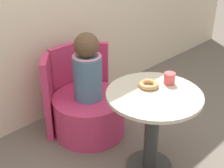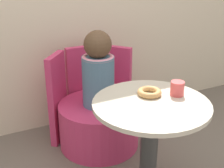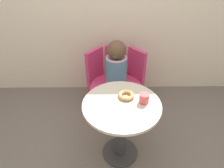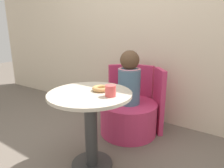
% 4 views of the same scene
% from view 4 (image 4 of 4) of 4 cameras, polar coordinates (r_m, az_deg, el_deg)
% --- Properties ---
extents(ground_plane, '(12.00, 12.00, 0.00)m').
position_cam_4_polar(ground_plane, '(1.92, -6.77, -20.62)').
color(ground_plane, '#665B51').
extents(back_wall, '(6.00, 0.06, 2.40)m').
position_cam_4_polar(back_wall, '(2.51, 10.10, 16.87)').
color(back_wall, beige).
rests_on(back_wall, ground_plane).
extents(round_table, '(0.66, 0.66, 0.65)m').
position_cam_4_polar(round_table, '(1.62, -6.13, -8.77)').
color(round_table, '#333333').
rests_on(round_table, ground_plane).
extents(tub_chair, '(0.62, 0.62, 0.35)m').
position_cam_4_polar(tub_chair, '(2.26, 4.69, -9.58)').
color(tub_chair, '#C63360').
rests_on(tub_chair, ground_plane).
extents(booth_backrest, '(0.72, 0.26, 0.72)m').
position_cam_4_polar(booth_backrest, '(2.40, 7.80, -3.38)').
color(booth_backrest, '#C63360').
rests_on(booth_backrest, ground_plane).
extents(child_figure, '(0.24, 0.24, 0.57)m').
position_cam_4_polar(child_figure, '(2.11, 4.95, 1.53)').
color(child_figure, slate).
rests_on(child_figure, tub_chair).
extents(donut, '(0.14, 0.14, 0.04)m').
position_cam_4_polar(donut, '(1.59, -3.18, -1.30)').
color(donut, tan).
rests_on(donut, round_table).
extents(cup, '(0.08, 0.08, 0.08)m').
position_cam_4_polar(cup, '(1.45, -0.43, -1.95)').
color(cup, '#DB4C4C').
rests_on(cup, round_table).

